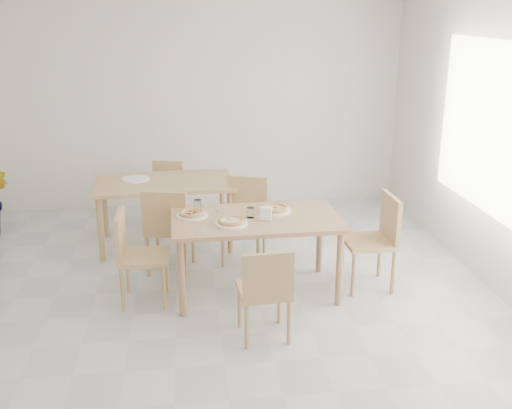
{
  "coord_description": "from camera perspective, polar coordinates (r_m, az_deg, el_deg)",
  "views": [
    {
      "loc": [
        0.14,
        -4.36,
        2.58
      ],
      "look_at": [
        0.76,
        0.75,
        0.87
      ],
      "focal_mm": 42.0,
      "sensor_mm": 36.0,
      "label": 1
    }
  ],
  "objects": [
    {
      "name": "plate_empty",
      "position": [
        6.78,
        -11.41,
        2.4
      ],
      "size": [
        0.3,
        0.3,
        0.02
      ],
      "primitive_type": "cylinder",
      "color": "white",
      "rests_on": "second_table"
    },
    {
      "name": "pizza_margherita",
      "position": [
        5.61,
        1.83,
        -0.36
      ],
      "size": [
        0.31,
        0.31,
        0.03
      ],
      "rotation": [
        0.0,
        0.0,
        0.32
      ],
      "color": "#E1B16A",
      "rests_on": "plate_margherita"
    },
    {
      "name": "chair_west",
      "position": [
        5.48,
        -11.52,
        -4.35
      ],
      "size": [
        0.45,
        0.45,
        0.86
      ],
      "rotation": [
        0.0,
        0.0,
        1.53
      ],
      "color": "tan",
      "rests_on": "ground"
    },
    {
      "name": "tumbler_a",
      "position": [
        5.45,
        -0.53,
        -0.77
      ],
      "size": [
        0.07,
        0.07,
        0.09
      ],
      "primitive_type": "cylinder",
      "color": "white",
      "rests_on": "main_table"
    },
    {
      "name": "chair_south",
      "position": [
        4.77,
        0.92,
        -7.95
      ],
      "size": [
        0.43,
        0.43,
        0.81
      ],
      "rotation": [
        0.0,
        0.0,
        3.21
      ],
      "color": "tan",
      "rests_on": "ground"
    },
    {
      "name": "main_table",
      "position": [
        5.49,
        0.0,
        -2.03
      ],
      "size": [
        1.56,
        0.91,
        0.75
      ],
      "rotation": [
        0.0,
        0.0,
        0.02
      ],
      "color": "tan",
      "rests_on": "ground"
    },
    {
      "name": "fork_a",
      "position": [
        5.69,
        -3.71,
        -0.43
      ],
      "size": [
        0.06,
        0.19,
        0.01
      ],
      "primitive_type": "cube",
      "rotation": [
        0.0,
        0.0,
        0.24
      ],
      "color": "silver",
      "rests_on": "main_table"
    },
    {
      "name": "plate_mushroom",
      "position": [
        5.29,
        -2.37,
        -1.81
      ],
      "size": [
        0.29,
        0.29,
        0.02
      ],
      "primitive_type": "cylinder",
      "color": "white",
      "rests_on": "main_table"
    },
    {
      "name": "chair_north",
      "position": [
        6.31,
        -1.01,
        -0.82
      ],
      "size": [
        0.54,
        0.54,
        0.88
      ],
      "rotation": [
        0.0,
        0.0,
        -0.31
      ],
      "color": "tan",
      "rests_on": "ground"
    },
    {
      "name": "chair_east",
      "position": [
        5.79,
        11.5,
        -2.83
      ],
      "size": [
        0.46,
        0.46,
        0.91
      ],
      "rotation": [
        0.0,
        0.0,
        -1.55
      ],
      "color": "tan",
      "rests_on": "ground"
    },
    {
      "name": "tumbler_b",
      "position": [
        5.69,
        -5.58,
        -0.0
      ],
      "size": [
        0.07,
        0.07,
        0.09
      ],
      "primitive_type": "cylinder",
      "color": "white",
      "rests_on": "main_table"
    },
    {
      "name": "fork_b",
      "position": [
        5.16,
        -5.22,
        -2.46
      ],
      "size": [
        0.07,
        0.17,
        0.01
      ],
      "primitive_type": "cube",
      "rotation": [
        0.0,
        0.0,
        -0.3
      ],
      "color": "silver",
      "rests_on": "main_table"
    },
    {
      "name": "second_table",
      "position": [
        6.7,
        -8.75,
        1.54
      ],
      "size": [
        1.55,
        0.94,
        0.75
      ],
      "rotation": [
        0.0,
        0.0,
        0.05
      ],
      "color": "tan",
      "rests_on": "ground"
    },
    {
      "name": "pizza_pepperoni",
      "position": [
        5.51,
        -6.12,
        -0.8
      ],
      "size": [
        0.26,
        0.26,
        0.03
      ],
      "rotation": [
        0.0,
        0.0,
        0.09
      ],
      "color": "#E1B16A",
      "rests_on": "plate_pepperoni"
    },
    {
      "name": "plate_pepperoni",
      "position": [
        5.52,
        -6.11,
        -1.03
      ],
      "size": [
        0.29,
        0.29,
        0.02
      ],
      "primitive_type": "cylinder",
      "color": "white",
      "rests_on": "main_table"
    },
    {
      "name": "napkin_holder",
      "position": [
        5.36,
        0.95,
        -0.95
      ],
      "size": [
        0.12,
        0.08,
        0.13
      ],
      "rotation": [
        0.0,
        0.0,
        -0.27
      ],
      "color": "silver",
      "rests_on": "main_table"
    },
    {
      "name": "pizza_mushroom",
      "position": [
        5.28,
        -2.38,
        -1.57
      ],
      "size": [
        0.3,
        0.3,
        0.03
      ],
      "rotation": [
        0.0,
        0.0,
        0.31
      ],
      "color": "#E1B16A",
      "rests_on": "plate_mushroom"
    },
    {
      "name": "chair_back_s",
      "position": [
        6.01,
        -8.4,
        -1.93
      ],
      "size": [
        0.53,
        0.53,
        0.9
      ],
      "rotation": [
        0.0,
        0.0,
        2.92
      ],
      "color": "tan",
      "rests_on": "ground"
    },
    {
      "name": "chair_back_n",
      "position": [
        7.49,
        -8.5,
        1.56
      ],
      "size": [
        0.44,
        0.44,
        0.77
      ],
      "rotation": [
        0.0,
        0.0,
        -0.2
      ],
      "color": "tan",
      "rests_on": "ground"
    },
    {
      "name": "plate_margherita",
      "position": [
        5.62,
        1.83,
        -0.58
      ],
      "size": [
        0.3,
        0.3,
        0.02
      ],
      "primitive_type": "cylinder",
      "color": "white",
      "rests_on": "main_table"
    }
  ]
}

